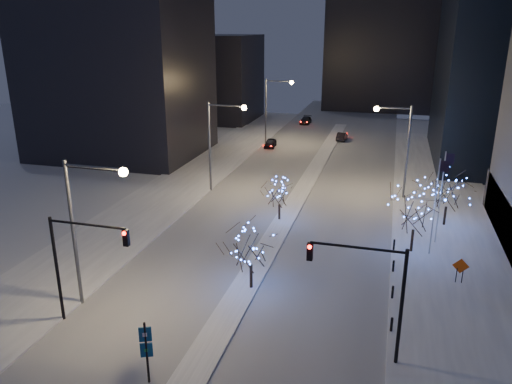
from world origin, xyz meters
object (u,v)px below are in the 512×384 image
(street_lamp_w_mid, at_px, (218,135))
(traffic_signal_east, at_px, (373,284))
(holiday_tree_median_far, at_px, (280,192))
(street_lamp_w_far, at_px, (272,102))
(street_lamp_w_near, at_px, (86,215))
(holiday_tree_plaza_far, at_px, (448,190))
(traffic_signal_west, at_px, (77,254))
(car_mid, at_px, (342,136))
(wayfinding_sign, at_px, (146,346))
(street_lamp_east, at_px, (399,139))
(holiday_tree_median_near, at_px, (251,247))
(construction_sign, at_px, (460,268))
(holiday_tree_plaza_near, at_px, (415,209))
(car_far, at_px, (306,120))
(car_near, at_px, (270,143))

(street_lamp_w_mid, height_order, traffic_signal_east, street_lamp_w_mid)
(traffic_signal_east, bearing_deg, holiday_tree_median_far, 116.18)
(street_lamp_w_far, bearing_deg, holiday_tree_median_far, -75.14)
(street_lamp_w_near, bearing_deg, holiday_tree_plaza_far, 41.56)
(traffic_signal_west, relative_size, car_mid, 1.80)
(street_lamp_w_far, height_order, car_mid, street_lamp_w_far)
(street_lamp_w_near, height_order, wayfinding_sign, street_lamp_w_near)
(street_lamp_east, xyz_separation_m, holiday_tree_plaza_far, (4.57, -7.09, -2.88))
(traffic_signal_east, height_order, holiday_tree_median_near, traffic_signal_east)
(holiday_tree_median_far, height_order, construction_sign, holiday_tree_median_far)
(street_lamp_w_mid, bearing_deg, holiday_tree_plaza_far, -9.83)
(holiday_tree_median_near, distance_m, holiday_tree_plaza_near, 14.45)
(car_far, relative_size, holiday_tree_plaza_far, 0.77)
(street_lamp_east, bearing_deg, construction_sign, -75.68)
(street_lamp_w_mid, relative_size, holiday_tree_plaza_far, 1.75)
(street_lamp_east, bearing_deg, car_far, 112.94)
(car_far, relative_size, construction_sign, 2.32)
(holiday_tree_median_far, height_order, wayfinding_sign, holiday_tree_median_far)
(traffic_signal_east, bearing_deg, street_lamp_w_far, 109.32)
(holiday_tree_median_far, height_order, holiday_tree_plaza_far, holiday_tree_plaza_far)
(street_lamp_w_far, xyz_separation_m, construction_sign, (23.74, -40.49, -5.20))
(traffic_signal_east, height_order, holiday_tree_plaza_near, traffic_signal_east)
(traffic_signal_east, xyz_separation_m, holiday_tree_plaza_near, (2.64, 15.11, -0.90))
(street_lamp_w_near, distance_m, holiday_tree_plaza_far, 31.66)
(holiday_tree_plaza_near, distance_m, construction_sign, 6.18)
(car_near, bearing_deg, street_lamp_w_near, -94.48)
(holiday_tree_median_far, bearing_deg, street_lamp_w_far, 104.86)
(holiday_tree_median_near, height_order, wayfinding_sign, holiday_tree_median_near)
(street_lamp_east, xyz_separation_m, construction_sign, (4.72, -18.49, -5.15))
(street_lamp_w_mid, height_order, car_far, street_lamp_w_mid)
(traffic_signal_west, xyz_separation_m, traffic_signal_east, (17.38, 1.00, 0.00))
(traffic_signal_west, bearing_deg, holiday_tree_plaza_near, 38.83)
(wayfinding_sign, xyz_separation_m, construction_sign, (16.80, 15.47, -0.93))
(street_lamp_w_near, height_order, holiday_tree_plaza_far, street_lamp_w_near)
(street_lamp_w_near, xyz_separation_m, car_near, (0.42, 47.15, -5.84))
(traffic_signal_east, relative_size, car_far, 1.58)
(traffic_signal_east, relative_size, holiday_tree_median_near, 1.47)
(street_lamp_w_far, distance_m, holiday_tree_plaza_near, 41.43)
(holiday_tree_median_far, bearing_deg, construction_sign, -29.59)
(car_far, bearing_deg, car_mid, -56.91)
(holiday_tree_median_far, xyz_separation_m, construction_sign, (15.30, -8.69, -1.56))
(street_lamp_w_mid, xyz_separation_m, car_near, (0.42, 22.15, -5.84))
(street_lamp_east, relative_size, holiday_tree_plaza_near, 1.70)
(traffic_signal_west, xyz_separation_m, holiday_tree_median_far, (7.94, 20.20, -1.91))
(traffic_signal_east, relative_size, holiday_tree_plaza_far, 1.22)
(holiday_tree_plaza_near, bearing_deg, street_lamp_w_far, 119.76)
(street_lamp_w_far, relative_size, car_mid, 2.57)
(car_mid, height_order, car_far, car_far)
(car_far, relative_size, holiday_tree_median_far, 1.06)
(holiday_tree_plaza_near, height_order, construction_sign, holiday_tree_plaza_near)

